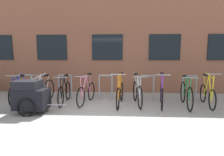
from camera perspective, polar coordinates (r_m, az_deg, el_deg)
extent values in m
plane|color=#9E998E|center=(4.93, -4.32, -12.25)|extent=(42.00, 42.00, 0.00)
cube|color=brown|center=(11.85, 0.04, 11.97)|extent=(28.00, 7.99, 5.15)
cube|color=black|center=(8.34, -18.36, 9.06)|extent=(1.30, 0.04, 1.07)
cube|color=black|center=(7.81, -1.48, 9.57)|extent=(1.30, 0.04, 1.07)
cube|color=black|center=(7.99, 16.18, 9.23)|extent=(1.30, 0.04, 1.07)
cube|color=black|center=(8.84, 31.66, 8.22)|extent=(1.30, 0.04, 1.07)
cylinder|color=gray|center=(7.63, -27.01, -2.48)|extent=(0.05, 0.05, 0.90)
cylinder|color=gray|center=(7.41, -23.88, -2.58)|extent=(0.05, 0.05, 0.90)
cylinder|color=gray|center=(7.46, -25.66, 0.86)|extent=(0.47, 0.05, 0.05)
cylinder|color=gray|center=(7.00, -16.30, -2.78)|extent=(0.05, 0.05, 0.90)
cylinder|color=gray|center=(6.86, -12.62, -2.87)|extent=(0.05, 0.05, 0.90)
cylinder|color=gray|center=(6.87, -14.60, 0.85)|extent=(0.47, 0.05, 0.05)
cylinder|color=gray|center=(6.66, -4.02, -3.01)|extent=(0.05, 0.05, 0.90)
cylinder|color=gray|center=(6.62, 0.00, -3.06)|extent=(0.05, 0.05, 0.90)
cylinder|color=gray|center=(6.57, -2.03, 0.80)|extent=(0.47, 0.05, 0.05)
cylinder|color=gray|center=(6.65, 8.94, -3.11)|extent=(0.05, 0.05, 0.90)
cylinder|color=gray|center=(6.72, 12.91, -3.11)|extent=(0.05, 0.05, 0.90)
cylinder|color=gray|center=(6.61, 11.03, 0.71)|extent=(0.47, 0.05, 0.05)
cylinder|color=gray|center=(6.97, 21.32, -3.05)|extent=(0.05, 0.05, 0.90)
cylinder|color=gray|center=(7.13, 24.88, -3.01)|extent=(0.05, 0.05, 0.90)
cylinder|color=gray|center=(6.98, 23.31, 0.58)|extent=(0.47, 0.05, 0.05)
torus|color=black|center=(6.90, -13.65, -3.89)|extent=(0.09, 0.69, 0.69)
torus|color=black|center=(5.94, -15.78, -5.81)|extent=(0.09, 0.69, 0.69)
cylinder|color=black|center=(6.15, -15.22, -2.78)|extent=(0.07, 0.49, 0.66)
cylinder|color=black|center=(6.52, -14.38, -2.26)|extent=(0.06, 0.36, 0.63)
cylinder|color=black|center=(6.26, -14.95, 0.25)|extent=(0.09, 0.78, 0.06)
cylinder|color=black|center=(6.66, -14.12, -4.52)|extent=(0.06, 0.51, 0.07)
cylinder|color=black|center=(6.76, -13.89, -1.69)|extent=(0.04, 0.20, 0.57)
cylinder|color=black|center=(5.90, -15.82, -2.99)|extent=(0.03, 0.08, 0.59)
cube|color=black|center=(6.63, -14.15, 0.85)|extent=(0.11, 0.21, 0.06)
cylinder|color=gray|center=(5.88, -15.88, 0.15)|extent=(0.44, 0.06, 0.03)
torus|color=black|center=(7.07, -19.11, -3.52)|extent=(0.11, 0.76, 0.76)
torus|color=black|center=(6.17, -23.64, -5.34)|extent=(0.11, 0.76, 0.76)
cylinder|color=silver|center=(6.36, -22.40, -2.28)|extent=(0.08, 0.51, 0.70)
cylinder|color=silver|center=(6.72, -20.58, -2.10)|extent=(0.07, 0.39, 0.60)
cylinder|color=silver|center=(6.47, -21.74, 0.52)|extent=(0.11, 0.84, 0.13)
cylinder|color=silver|center=(6.85, -20.11, -4.15)|extent=(0.07, 0.54, 0.08)
cylinder|color=silver|center=(6.95, -19.54, -1.52)|extent=(0.04, 0.20, 0.54)
cylinder|color=silver|center=(6.13, -23.67, -2.44)|extent=(0.03, 0.08, 0.63)
cube|color=black|center=(6.83, -20.00, 0.79)|extent=(0.12, 0.21, 0.06)
cylinder|color=gray|center=(6.11, -23.72, 0.77)|extent=(0.44, 0.07, 0.03)
torus|color=black|center=(6.69, 15.16, -4.29)|extent=(0.17, 0.68, 0.69)
torus|color=black|center=(5.64, 15.43, -6.52)|extent=(0.17, 0.68, 0.69)
cylinder|color=#722D99|center=(5.86, 15.46, -2.73)|extent=(0.13, 0.52, 0.77)
cylinder|color=#722D99|center=(6.28, 15.34, -2.23)|extent=(0.11, 0.39, 0.72)
cylinder|color=#722D99|center=(5.99, 15.53, 0.91)|extent=(0.19, 0.84, 0.08)
cylinder|color=#722D99|center=(6.43, 15.21, -4.99)|extent=(0.12, 0.54, 0.07)
cylinder|color=#722D99|center=(6.54, 15.28, -1.63)|extent=(0.06, 0.20, 0.67)
cylinder|color=#722D99|center=(5.59, 15.54, -2.97)|extent=(0.04, 0.08, 0.70)
cube|color=black|center=(6.41, 15.41, 1.42)|extent=(0.14, 0.22, 0.06)
cylinder|color=gray|center=(5.56, 15.68, 0.93)|extent=(0.44, 0.11, 0.03)
torus|color=black|center=(6.72, -6.51, -4.11)|extent=(0.15, 0.66, 0.67)
torus|color=black|center=(5.82, -9.75, -6.01)|extent=(0.15, 0.66, 0.67)
cylinder|color=pink|center=(6.01, -8.82, -2.76)|extent=(0.12, 0.47, 0.69)
cylinder|color=pink|center=(6.36, -7.56, -2.18)|extent=(0.10, 0.35, 0.68)
cylinder|color=pink|center=(6.11, -8.34, 0.58)|extent=(0.17, 0.75, 0.04)
cylinder|color=pink|center=(6.50, -7.23, -4.74)|extent=(0.11, 0.49, 0.07)
cylinder|color=pink|center=(6.58, -6.81, -1.63)|extent=(0.06, 0.20, 0.63)
cylinder|color=pink|center=(5.78, -9.73, -2.95)|extent=(0.04, 0.08, 0.63)
cube|color=black|center=(6.46, -7.13, 1.23)|extent=(0.13, 0.21, 0.06)
cylinder|color=gray|center=(5.75, -9.71, 0.44)|extent=(0.44, 0.10, 0.03)
torus|color=black|center=(7.45, -25.66, -3.46)|extent=(0.15, 0.72, 0.72)
torus|color=black|center=(6.56, -28.51, -5.07)|extent=(0.15, 0.72, 0.72)
cylinder|color=#233893|center=(6.75, -27.80, -2.22)|extent=(0.11, 0.47, 0.69)
cylinder|color=#233893|center=(7.10, -26.67, -2.07)|extent=(0.09, 0.34, 0.60)
cylinder|color=#233893|center=(6.86, -27.47, 0.40)|extent=(0.15, 0.75, 0.13)
cylinder|color=#233893|center=(7.23, -26.29, -4.03)|extent=(0.10, 0.49, 0.07)
cylinder|color=#233893|center=(7.33, -26.01, -1.55)|extent=(0.06, 0.20, 0.54)
cylinder|color=#233893|center=(6.52, -28.60, -2.36)|extent=(0.04, 0.08, 0.62)
cube|color=black|center=(7.21, -26.39, 0.66)|extent=(0.13, 0.21, 0.06)
cylinder|color=gray|center=(6.50, -28.71, 0.64)|extent=(0.44, 0.09, 0.03)
torus|color=black|center=(6.57, 7.23, -4.08)|extent=(0.10, 0.74, 0.74)
torus|color=black|center=(5.63, 8.77, -6.08)|extent=(0.10, 0.74, 0.74)
cylinder|color=#B7B7BC|center=(5.84, 8.34, -2.87)|extent=(0.07, 0.47, 0.67)
cylinder|color=#B7B7BC|center=(6.20, 7.75, -2.24)|extent=(0.06, 0.34, 0.67)
cylinder|color=#B7B7BC|center=(5.94, 8.15, 0.48)|extent=(0.10, 0.74, 0.04)
cylinder|color=#B7B7BC|center=(6.34, 7.57, -4.76)|extent=(0.06, 0.49, 0.08)
cylinder|color=#B7B7BC|center=(6.43, 7.40, -1.64)|extent=(0.04, 0.20, 0.60)
cylinder|color=#B7B7BC|center=(5.60, 8.78, -3.06)|extent=(0.03, 0.08, 0.60)
cube|color=black|center=(6.30, 7.58, 1.19)|extent=(0.12, 0.21, 0.06)
cylinder|color=gray|center=(5.57, 8.80, 0.30)|extent=(0.44, 0.06, 0.03)
torus|color=black|center=(6.56, 3.03, -4.26)|extent=(0.11, 0.69, 0.69)
torus|color=black|center=(5.52, 1.87, -6.54)|extent=(0.11, 0.69, 0.69)
cylinder|color=orange|center=(5.73, 2.24, -2.66)|extent=(0.09, 0.52, 0.77)
cylinder|color=orange|center=(6.15, 2.70, -2.18)|extent=(0.08, 0.39, 0.72)
cylinder|color=orange|center=(5.86, 2.46, 1.03)|extent=(0.12, 0.85, 0.09)
cylinder|color=orange|center=(6.30, 2.77, -4.97)|extent=(0.08, 0.54, 0.07)
cylinder|color=orange|center=(6.41, 2.97, -1.56)|extent=(0.04, 0.20, 0.66)
cylinder|color=orange|center=(5.46, 1.91, -2.90)|extent=(0.04, 0.08, 0.70)
cube|color=black|center=(6.27, 2.90, 1.52)|extent=(0.12, 0.21, 0.06)
cylinder|color=gray|center=(5.43, 1.96, 1.10)|extent=(0.44, 0.07, 0.03)
torus|color=black|center=(6.81, 21.34, -4.13)|extent=(0.13, 0.74, 0.74)
torus|color=black|center=(5.84, 23.24, -6.12)|extent=(0.13, 0.74, 0.74)
cylinder|color=#1E7238|center=(6.06, 22.78, -3.00)|extent=(0.10, 0.49, 0.67)
cylinder|color=#1E7238|center=(6.44, 22.02, -2.55)|extent=(0.08, 0.36, 0.62)
cylinder|color=#1E7238|center=(6.17, 22.60, 0.05)|extent=(0.14, 0.79, 0.08)
cylinder|color=#1E7238|center=(6.58, 21.75, -4.80)|extent=(0.09, 0.51, 0.08)
cylinder|color=#1E7238|center=(6.68, 21.60, -1.96)|extent=(0.05, 0.20, 0.56)
cylinder|color=#1E7238|center=(5.81, 23.33, -3.20)|extent=(0.04, 0.08, 0.60)
cube|color=black|center=(6.55, 21.88, 0.57)|extent=(0.12, 0.21, 0.06)
cylinder|color=gray|center=(5.78, 23.45, 0.05)|extent=(0.44, 0.08, 0.03)
torus|color=black|center=(7.14, 26.62, -4.28)|extent=(0.13, 0.64, 0.65)
torus|color=black|center=(6.25, 28.93, -6.04)|extent=(0.13, 0.64, 0.65)
cylinder|color=yellow|center=(6.43, 28.42, -2.47)|extent=(0.10, 0.46, 0.81)
cylinder|color=yellow|center=(6.78, 27.50, -2.38)|extent=(0.08, 0.33, 0.70)
cylinder|color=yellow|center=(6.52, 28.23, 0.71)|extent=(0.14, 0.73, 0.14)
cylinder|color=yellow|center=(6.92, 27.13, -4.86)|extent=(0.09, 0.48, 0.07)
cylinder|color=yellow|center=(7.00, 26.97, -1.87)|extent=(0.05, 0.20, 0.64)
cylinder|color=yellow|center=(6.20, 29.08, -2.64)|extent=(0.04, 0.08, 0.75)
cube|color=black|center=(6.87, 27.35, 0.88)|extent=(0.13, 0.21, 0.06)
cylinder|color=gray|center=(6.17, 29.25, 1.08)|extent=(0.44, 0.09, 0.03)
cube|color=black|center=(5.66, -23.89, -5.95)|extent=(0.90, 0.61, 0.56)
cube|color=black|center=(5.63, -24.93, -1.93)|extent=(0.68, 0.58, 0.24)
torus|color=black|center=(5.99, -22.36, -6.86)|extent=(0.51, 0.04, 0.51)
torus|color=black|center=(5.42, -25.40, -8.50)|extent=(0.51, 0.04, 0.51)
cylinder|color=gray|center=(5.41, -16.89, -8.06)|extent=(0.55, 0.03, 0.03)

